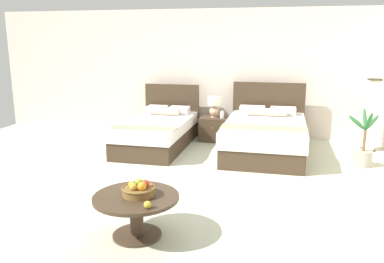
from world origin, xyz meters
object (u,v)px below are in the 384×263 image
(coffee_table, at_px, (136,207))
(potted_palm, at_px, (363,151))
(bed_near_corner, at_px, (265,136))
(vase, at_px, (222,114))
(floor_lamp_corner, at_px, (371,115))
(table_lamp, at_px, (214,105))
(bed_near_window, at_px, (158,132))
(nightstand, at_px, (214,129))
(fruit_bowl, at_px, (139,190))
(loose_apple, at_px, (148,205))

(coffee_table, distance_m, potted_palm, 4.08)
(bed_near_corner, distance_m, coffee_table, 3.62)
(vase, distance_m, potted_palm, 2.70)
(floor_lamp_corner, relative_size, potted_palm, 1.40)
(bed_near_corner, height_order, floor_lamp_corner, floor_lamp_corner)
(bed_near_corner, xyz_separation_m, floor_lamp_corner, (1.87, 0.62, 0.33))
(coffee_table, height_order, potted_palm, potted_palm)
(table_lamp, bearing_deg, bed_near_window, -142.48)
(bed_near_corner, distance_m, nightstand, 1.27)
(nightstand, relative_size, vase, 3.73)
(vase, relative_size, floor_lamp_corner, 0.11)
(coffee_table, distance_m, fruit_bowl, 0.19)
(fruit_bowl, relative_size, loose_apple, 4.69)
(potted_palm, bearing_deg, bed_near_window, 173.42)
(bed_near_window, xyz_separation_m, bed_near_corner, (2.00, -0.00, 0.03))
(nightstand, bearing_deg, bed_near_window, -143.24)
(bed_near_corner, distance_m, vase, 1.13)
(vase, bearing_deg, potted_palm, -23.96)
(nightstand, relative_size, loose_apple, 7.57)
(floor_lamp_corner, bearing_deg, fruit_bowl, -126.53)
(nightstand, bearing_deg, vase, -13.41)
(table_lamp, xyz_separation_m, floor_lamp_corner, (2.91, -0.12, -0.06))
(nightstand, bearing_deg, coffee_table, -91.48)
(floor_lamp_corner, bearing_deg, bed_near_corner, -161.69)
(table_lamp, bearing_deg, bed_near_corner, -35.44)
(bed_near_window, relative_size, nightstand, 3.91)
(vase, distance_m, fruit_bowl, 4.11)
(bed_near_window, relative_size, potted_palm, 2.32)
(vase, xyz_separation_m, coffee_table, (-0.28, -4.12, -0.23))
(bed_near_corner, relative_size, loose_apple, 29.98)
(nightstand, distance_m, potted_palm, 2.85)
(nightstand, xyz_separation_m, table_lamp, (0.00, 0.02, 0.48))
(coffee_table, distance_m, loose_apple, 0.38)
(potted_palm, bearing_deg, vase, 156.04)
(nightstand, distance_m, loose_apple, 4.43)
(table_lamp, distance_m, floor_lamp_corner, 2.91)
(bed_near_corner, bearing_deg, vase, 142.07)
(floor_lamp_corner, bearing_deg, coffee_table, -126.65)
(table_lamp, bearing_deg, potted_palm, -23.70)
(nightstand, distance_m, fruit_bowl, 4.15)
(bed_near_corner, relative_size, vase, 14.75)
(bed_near_window, xyz_separation_m, floor_lamp_corner, (3.87, 0.61, 0.36))
(fruit_bowl, relative_size, potted_palm, 0.37)
(fruit_bowl, relative_size, floor_lamp_corner, 0.26)
(fruit_bowl, bearing_deg, vase, 86.51)
(table_lamp, relative_size, floor_lamp_corner, 0.31)
(bed_near_corner, height_order, coffee_table, bed_near_corner)
(table_lamp, xyz_separation_m, loose_apple, (0.11, -4.45, -0.23))
(bed_near_corner, bearing_deg, potted_palm, -14.51)
(nightstand, xyz_separation_m, fruit_bowl, (-0.08, -4.14, 0.27))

